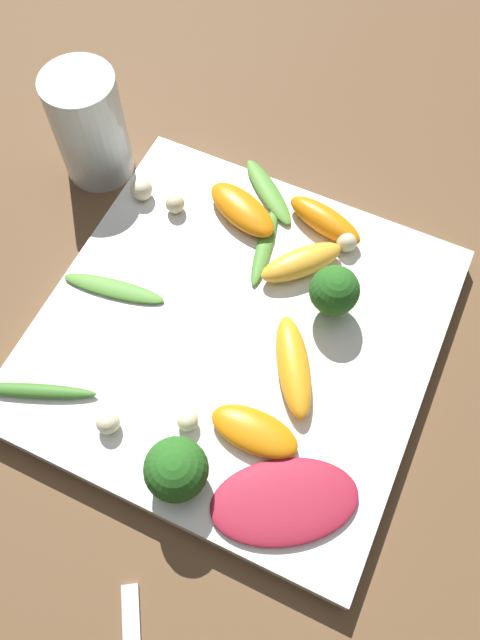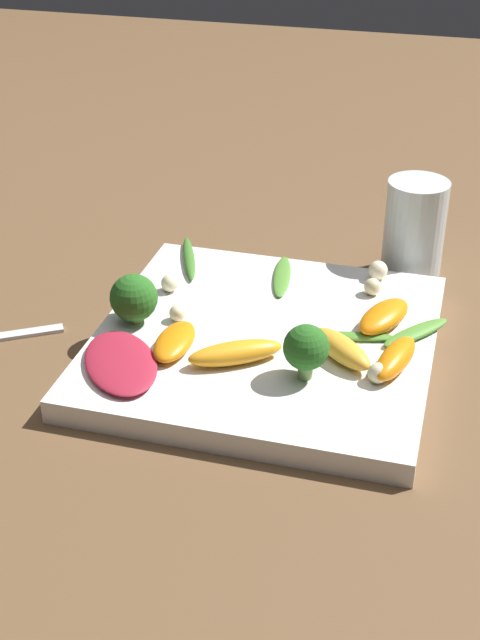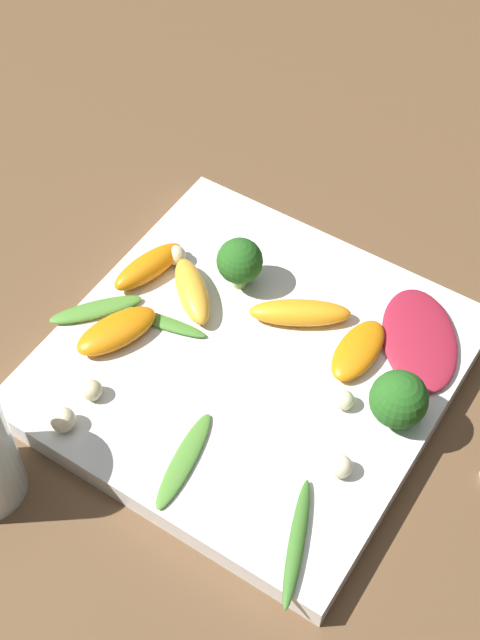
{
  "view_description": "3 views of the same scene",
  "coord_description": "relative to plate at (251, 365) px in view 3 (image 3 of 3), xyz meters",
  "views": [
    {
      "loc": [
        0.09,
        -0.18,
        0.44
      ],
      "look_at": [
        0.0,
        0.0,
        0.04
      ],
      "focal_mm": 35.0,
      "sensor_mm": 36.0,
      "label": 1
    },
    {
      "loc": [
        0.63,
        0.15,
        0.42
      ],
      "look_at": [
        0.02,
        -0.02,
        0.04
      ],
      "focal_mm": 50.0,
      "sensor_mm": 36.0,
      "label": 2
    },
    {
      "loc": [
        -0.33,
        -0.2,
        0.57
      ],
      "look_at": [
        0.01,
        0.02,
        0.04
      ],
      "focal_mm": 50.0,
      "sensor_mm": 36.0,
      "label": 3
    }
  ],
  "objects": [
    {
      "name": "broccoli_floret_1",
      "position": [
        0.01,
        -0.11,
        0.03
      ],
      "size": [
        0.04,
        0.04,
        0.04
      ],
      "color": "#84AD5B",
      "rests_on": "plate"
    },
    {
      "name": "broccoli_floret_0",
      "position": [
        0.06,
        0.05,
        0.04
      ],
      "size": [
        0.04,
        0.04,
        0.05
      ],
      "color": "#84AD5B",
      "rests_on": "plate"
    },
    {
      "name": "arugula_sprig_1",
      "position": [
        -0.1,
        -0.01,
        0.01
      ],
      "size": [
        0.08,
        0.03,
        0.0
      ],
      "color": "#518E33",
      "rests_on": "plate"
    },
    {
      "name": "macadamia_nut_1",
      "position": [
        0.05,
        0.1,
        0.02
      ],
      "size": [
        0.02,
        0.02,
        0.02
      ],
      "color": "beige",
      "rests_on": "plate"
    },
    {
      "name": "arugula_sprig_3",
      "position": [
        -0.01,
        0.08,
        0.01
      ],
      "size": [
        0.03,
        0.08,
        0.01
      ],
      "color": "#47842D",
      "rests_on": "plate"
    },
    {
      "name": "orange_segment_1",
      "position": [
        0.02,
        0.11,
        0.02
      ],
      "size": [
        0.07,
        0.04,
        0.02
      ],
      "color": "orange",
      "rests_on": "plate"
    },
    {
      "name": "arugula_sprig_0",
      "position": [
        -0.03,
        0.13,
        0.01
      ],
      "size": [
        0.07,
        0.06,
        0.01
      ],
      "color": "#518E33",
      "rests_on": "plate"
    },
    {
      "name": "macadamia_nut_0",
      "position": [
        -0.0,
        -0.08,
        0.02
      ],
      "size": [
        0.01,
        0.01,
        0.01
      ],
      "color": "beige",
      "rests_on": "plate"
    },
    {
      "name": "orange_segment_2",
      "position": [
        0.04,
        -0.07,
        0.02
      ],
      "size": [
        0.06,
        0.03,
        0.01
      ],
      "color": "orange",
      "rests_on": "plate"
    },
    {
      "name": "orange_segment_0",
      "position": [
        0.02,
        0.07,
        0.02
      ],
      "size": [
        0.06,
        0.07,
        0.02
      ],
      "color": "#FCAD33",
      "rests_on": "plate"
    },
    {
      "name": "macadamia_nut_4",
      "position": [
        -0.09,
        0.08,
        0.02
      ],
      "size": [
        0.02,
        0.02,
        0.02
      ],
      "color": "beige",
      "rests_on": "plate"
    },
    {
      "name": "orange_segment_4",
      "position": [
        -0.04,
        0.1,
        0.02
      ],
      "size": [
        0.07,
        0.05,
        0.02
      ],
      "color": "orange",
      "rests_on": "plate"
    },
    {
      "name": "ground_plane",
      "position": [
        0.0,
        0.0,
        -0.01
      ],
      "size": [
        2.4,
        2.4,
        0.0
      ],
      "primitive_type": "plane",
      "color": "brown"
    },
    {
      "name": "orange_segment_3",
      "position": [
        0.05,
        -0.01,
        0.02
      ],
      "size": [
        0.06,
        0.08,
        0.02
      ],
      "color": "orange",
      "rests_on": "plate"
    },
    {
      "name": "plate",
      "position": [
        0.0,
        0.0,
        0.0
      ],
      "size": [
        0.28,
        0.28,
        0.02
      ],
      "color": "white",
      "rests_on": "ground_plane"
    },
    {
      "name": "radicchio_leaf_0",
      "position": [
        0.08,
        -0.1,
        0.01
      ],
      "size": [
        0.11,
        0.1,
        0.01
      ],
      "color": "maroon",
      "rests_on": "plate"
    },
    {
      "name": "macadamia_nut_2",
      "position": [
        -0.05,
        -0.1,
        0.02
      ],
      "size": [
        0.02,
        0.02,
        0.02
      ],
      "color": "beige",
      "rests_on": "plate"
    },
    {
      "name": "macadamia_nut_3",
      "position": [
        -0.12,
        0.08,
        0.02
      ],
      "size": [
        0.02,
        0.02,
        0.02
      ],
      "color": "beige",
      "rests_on": "plate"
    },
    {
      "name": "arugula_sprig_2",
      "position": [
        -0.11,
        -0.11,
        0.01
      ],
      "size": [
        0.09,
        0.04,
        0.01
      ],
      "color": "#3D7528",
      "rests_on": "plate"
    }
  ]
}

